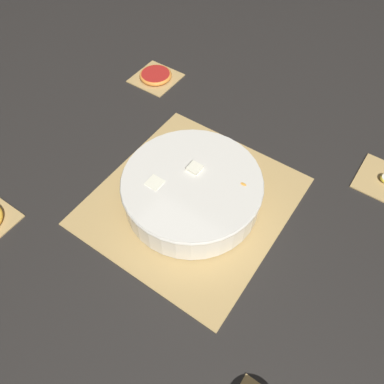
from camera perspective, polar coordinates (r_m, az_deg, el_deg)
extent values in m
plane|color=black|center=(0.84, 0.00, -1.40)|extent=(6.00, 6.00, 0.00)
cube|color=tan|center=(0.84, 0.00, -1.28)|extent=(0.40, 0.43, 0.01)
cube|color=#3D2D19|center=(0.80, 9.57, -6.55)|extent=(0.01, 0.42, 0.00)
cube|color=#3D2D19|center=(0.81, 7.08, -5.18)|extent=(0.01, 0.42, 0.00)
cube|color=#3D2D19|center=(0.82, 4.66, -3.83)|extent=(0.01, 0.42, 0.00)
cube|color=#3D2D19|center=(0.83, 2.29, -2.51)|extent=(0.01, 0.42, 0.00)
cube|color=#3D2D19|center=(0.84, 0.00, -1.21)|extent=(0.01, 0.42, 0.00)
cube|color=#3D2D19|center=(0.85, -2.22, 0.04)|extent=(0.01, 0.42, 0.00)
cube|color=#3D2D19|center=(0.87, -4.37, 1.26)|extent=(0.01, 0.42, 0.00)
cube|color=#3D2D19|center=(0.89, -6.43, 2.42)|extent=(0.01, 0.42, 0.00)
cube|color=#3D2D19|center=(0.91, -8.42, 3.54)|extent=(0.01, 0.42, 0.00)
cube|color=#3D2D19|center=(0.98, 26.75, 1.94)|extent=(0.00, 0.12, 0.00)
cube|color=#3D2D19|center=(0.98, 25.46, 2.61)|extent=(0.00, 0.12, 0.00)
cube|color=tan|center=(1.16, -5.53, 16.94)|extent=(0.12, 0.12, 0.01)
cube|color=#3D2D19|center=(1.14, -4.25, 16.51)|extent=(0.00, 0.12, 0.00)
cube|color=#3D2D19|center=(1.16, -5.53, 17.01)|extent=(0.00, 0.12, 0.00)
cube|color=#3D2D19|center=(1.18, -6.78, 17.48)|extent=(0.00, 0.12, 0.00)
cylinder|color=silver|center=(0.81, 0.00, 0.30)|extent=(0.30, 0.30, 0.07)
torus|color=silver|center=(0.79, 0.00, 1.56)|extent=(0.30, 0.30, 0.01)
cylinder|color=#F7EFC6|center=(0.87, -5.52, 2.68)|extent=(0.03, 0.03, 0.01)
cylinder|color=#F7EFC6|center=(0.76, 6.53, -3.84)|extent=(0.03, 0.03, 0.01)
cylinder|color=#F7EFC6|center=(0.83, 7.65, -0.10)|extent=(0.03, 0.03, 0.01)
cylinder|color=#F7EFC6|center=(0.80, -7.50, -3.58)|extent=(0.03, 0.03, 0.01)
cylinder|color=#F7EFC6|center=(0.79, 0.43, -1.05)|extent=(0.03, 0.03, 0.01)
cylinder|color=#F7EFC6|center=(0.74, -2.14, -4.80)|extent=(0.02, 0.02, 0.01)
cylinder|color=#F7EFC6|center=(0.79, -6.40, -5.16)|extent=(0.03, 0.03, 0.01)
cube|color=#EFEACC|center=(0.84, -7.42, -0.13)|extent=(0.02, 0.02, 0.02)
cube|color=#EFEACC|center=(0.78, 1.33, -5.83)|extent=(0.03, 0.03, 0.03)
cube|color=#EFEACC|center=(0.81, 0.38, 3.22)|extent=(0.03, 0.03, 0.03)
cube|color=#EFEACC|center=(0.84, 3.22, 3.82)|extent=(0.03, 0.03, 0.03)
cube|color=#EFEACC|center=(0.89, 2.73, 5.67)|extent=(0.03, 0.03, 0.03)
cube|color=#EFEACC|center=(0.85, 1.45, 4.93)|extent=(0.02, 0.02, 0.02)
cube|color=#EFEACC|center=(0.84, 1.14, 2.10)|extent=(0.03, 0.03, 0.03)
cube|color=#EFEACC|center=(0.79, -3.11, -2.02)|extent=(0.03, 0.03, 0.03)
cube|color=#EFEACC|center=(0.79, -5.64, 0.78)|extent=(0.03, 0.03, 0.03)
ellipsoid|color=#F9A338|center=(0.85, 6.44, 2.78)|extent=(0.03, 0.02, 0.01)
ellipsoid|color=#F9A338|center=(0.79, 7.80, 0.95)|extent=(0.03, 0.01, 0.01)
ellipsoid|color=#F9A338|center=(0.81, 2.67, 1.43)|extent=(0.03, 0.02, 0.01)
ellipsoid|color=#F9A338|center=(0.84, -0.05, 4.08)|extent=(0.03, 0.01, 0.01)
ellipsoid|color=#F9A338|center=(0.72, -0.74, -5.65)|extent=(0.03, 0.01, 0.01)
ellipsoid|color=#F9A338|center=(0.75, 4.55, -2.71)|extent=(0.03, 0.02, 0.01)
ellipsoid|color=#B2231E|center=(0.84, -7.51, 2.80)|extent=(0.03, 0.01, 0.01)
cylinder|color=#B2231E|center=(1.15, -5.56, 17.29)|extent=(0.08, 0.08, 0.01)
torus|color=orange|center=(1.15, -5.56, 17.29)|extent=(0.09, 0.09, 0.01)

